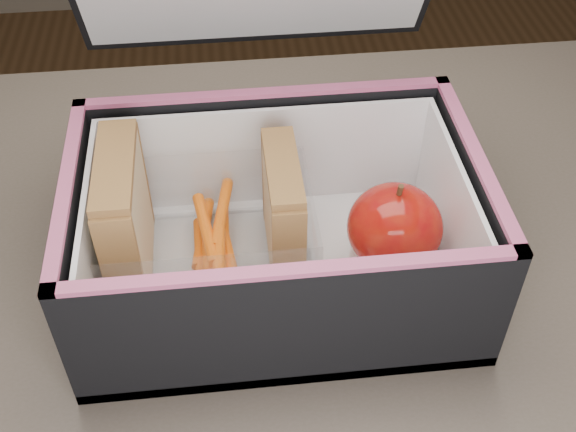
# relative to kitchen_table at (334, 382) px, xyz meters

# --- Properties ---
(kitchen_table) EXTENTS (1.20, 0.80, 0.75)m
(kitchen_table) POSITION_rel_kitchen_table_xyz_m (0.00, 0.00, 0.00)
(kitchen_table) COLOR brown
(kitchen_table) RESTS_ON ground
(lunch_bag) EXTENTS (0.32, 0.30, 0.30)m
(lunch_bag) POSITION_rel_kitchen_table_xyz_m (-0.04, 0.05, 0.16)
(lunch_bag) COLOR black
(lunch_bag) RESTS_ON kitchen_table
(plastic_tub) EXTENTS (0.17, 0.12, 0.07)m
(plastic_tub) POSITION_rel_kitchen_table_xyz_m (-0.10, 0.06, 0.14)
(plastic_tub) COLOR white
(plastic_tub) RESTS_ON lunch_bag
(sandwich_left) EXTENTS (0.03, 0.10, 0.11)m
(sandwich_left) POSITION_rel_kitchen_table_xyz_m (-0.16, 0.06, 0.16)
(sandwich_left) COLOR beige
(sandwich_left) RESTS_ON plastic_tub
(sandwich_right) EXTENTS (0.03, 0.09, 0.10)m
(sandwich_right) POSITION_rel_kitchen_table_xyz_m (-0.04, 0.06, 0.16)
(sandwich_right) COLOR beige
(sandwich_right) RESTS_ON plastic_tub
(carrot_sticks) EXTENTS (0.04, 0.14, 0.03)m
(carrot_sticks) POSITION_rel_kitchen_table_xyz_m (-0.10, 0.06, 0.13)
(carrot_sticks) COLOR #F7610B
(carrot_sticks) RESTS_ON plastic_tub
(paper_napkin) EXTENTS (0.09, 0.09, 0.01)m
(paper_napkin) POSITION_rel_kitchen_table_xyz_m (0.05, 0.05, 0.11)
(paper_napkin) COLOR white
(paper_napkin) RESTS_ON lunch_bag
(red_apple) EXTENTS (0.09, 0.09, 0.08)m
(red_apple) POSITION_rel_kitchen_table_xyz_m (0.05, 0.04, 0.15)
(red_apple) COLOR #920009
(red_apple) RESTS_ON paper_napkin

